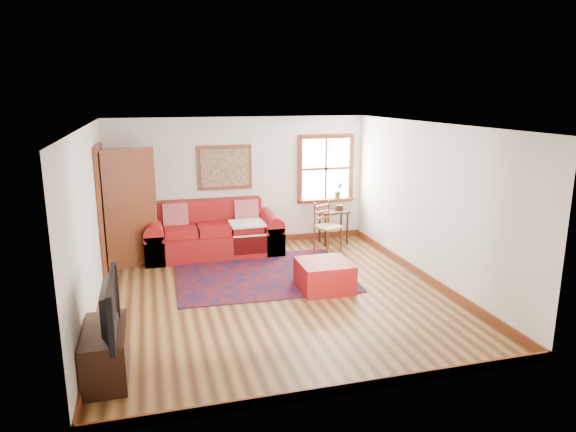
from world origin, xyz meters
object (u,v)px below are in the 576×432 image
object	(u,v)px
red_leather_sofa	(213,237)
red_ottoman	(324,276)
ladder_back_chair	(326,224)
media_cabinet	(106,352)
side_table	(334,216)

from	to	relation	value
red_leather_sofa	red_ottoman	bearing A→B (deg)	-58.52
ladder_back_chair	media_cabinet	bearing A→B (deg)	-135.66
red_leather_sofa	side_table	world-z (taller)	red_leather_sofa
side_table	media_cabinet	world-z (taller)	side_table
red_leather_sofa	red_ottoman	size ratio (longest dim) A/B	3.23
media_cabinet	ladder_back_chair	bearing A→B (deg)	44.34
ladder_back_chair	media_cabinet	xyz separation A→B (m)	(-3.76, -3.67, -0.23)
red_ottoman	ladder_back_chair	bearing A→B (deg)	70.43
media_cabinet	red_ottoman	bearing A→B (deg)	29.59
red_leather_sofa	media_cabinet	bearing A→B (deg)	-112.43
red_ottoman	side_table	xyz separation A→B (m)	(1.01, 2.32, 0.33)
red_leather_sofa	media_cabinet	world-z (taller)	red_leather_sofa
red_leather_sofa	ladder_back_chair	distance (m)	2.14
side_table	ladder_back_chair	bearing A→B (deg)	-127.71
red_ottoman	media_cabinet	size ratio (longest dim) A/B	0.79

